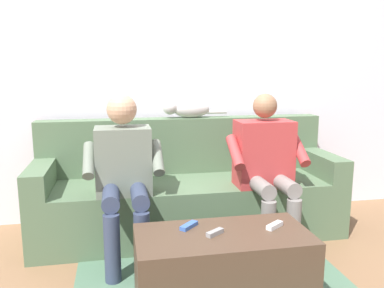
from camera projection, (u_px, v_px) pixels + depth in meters
name	position (u px, v px, depth m)	size (l,w,h in m)	color
ground_plane	(209.00, 275.00, 2.51)	(8.00, 8.00, 0.00)	#846042
back_wall	(179.00, 70.00, 3.39)	(4.48, 0.06, 2.55)	silver
couch	(188.00, 193.00, 3.16)	(2.35, 0.72, 0.89)	#516B4C
coffee_table	(223.00, 268.00, 2.18)	(0.95, 0.47, 0.41)	#4C3828
person_left_seated	(266.00, 162.00, 2.85)	(0.56, 0.53, 1.11)	#B23838
person_right_seated	(124.00, 168.00, 2.66)	(0.53, 0.60, 1.12)	slate
cat_on_backrest	(187.00, 109.00, 3.27)	(0.54, 0.13, 0.16)	silver
remote_gray	(215.00, 233.00, 2.12)	(0.11, 0.03, 0.02)	gray
remote_white	(275.00, 226.00, 2.21)	(0.12, 0.04, 0.03)	white
remote_blue	(189.00, 226.00, 2.21)	(0.13, 0.04, 0.02)	#3860B7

